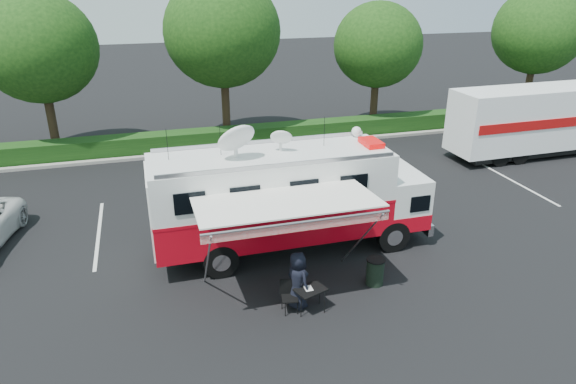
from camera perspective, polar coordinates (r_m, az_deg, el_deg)
name	(u,v)px	position (r m, az deg, el deg)	size (l,w,h in m)	color
ground_plane	(292,248)	(17.87, 0.45, -6.22)	(120.00, 120.00, 0.00)	black
back_border	(245,49)	(28.64, -4.85, 15.50)	(60.00, 6.14, 8.87)	#9E998E
stall_lines	(258,214)	(20.34, -3.31, -2.41)	(24.12, 5.50, 0.01)	silver
command_truck	(290,198)	(17.00, 0.21, -0.64)	(9.29, 2.56, 4.46)	black
awning	(288,206)	(14.07, -0.02, -1.61)	(5.07, 2.62, 3.06)	white
person	(297,306)	(15.03, 1.04, -12.53)	(0.84, 0.55, 1.73)	black
folding_table	(311,290)	(14.49, 2.53, -10.87)	(0.98, 0.83, 0.71)	black
folding_chair	(289,293)	(14.58, 0.07, -11.14)	(0.51, 0.54, 0.93)	black
trash_bin	(375,271)	(15.96, 9.65, -8.68)	(0.58, 0.58, 0.86)	black
semi_trailer	(554,118)	(30.10, 27.46, 7.26)	(11.47, 2.63, 3.52)	white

